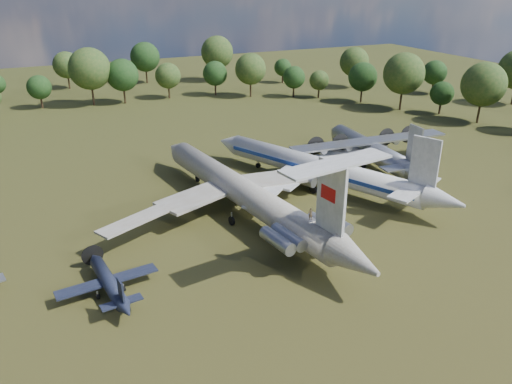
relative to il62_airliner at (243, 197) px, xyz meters
name	(u,v)px	position (x,y,z in m)	size (l,w,h in m)	color
ground	(208,222)	(-5.50, -0.43, -2.69)	(300.00, 300.00, 0.00)	#243712
il62_airliner	(243,197)	(0.00, 0.00, 0.00)	(42.23, 54.90, 5.38)	#BAB9B5
tu104_jet	(318,172)	(15.19, 4.52, -0.21)	(37.28, 49.70, 4.97)	silver
an12_transport	(372,153)	(29.08, 9.06, -0.45)	(30.49, 34.08, 4.48)	#A5A8AD
small_prop_west	(109,285)	(-20.87, -12.23, -1.60)	(10.96, 14.94, 2.19)	black
person_on_il62	(310,214)	(2.30, -14.90, 3.47)	(0.57, 0.37, 1.56)	olive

